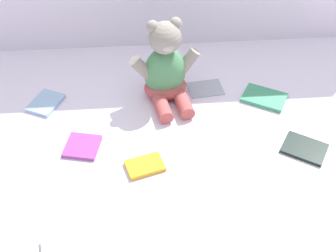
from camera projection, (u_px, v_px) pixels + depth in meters
name	position (u px, v px, depth m)	size (l,w,h in m)	color
ground_plane	(164.00, 127.00, 1.32)	(3.20, 3.20, 0.00)	silver
teddy_bear	(166.00, 70.00, 1.36)	(0.23, 0.22, 0.28)	#4C8C59
book_case_0	(264.00, 98.00, 1.41)	(0.09, 0.14, 0.01)	#3A8A64
book_case_1	(145.00, 166.00, 1.20)	(0.07, 0.10, 0.01)	gold
book_case_3	(205.00, 88.00, 1.45)	(0.08, 0.11, 0.01)	#9399A8
book_case_4	(46.00, 103.00, 1.39)	(0.08, 0.11, 0.01)	#8EAED4
book_case_5	(82.00, 146.00, 1.25)	(0.10, 0.10, 0.01)	#943B8E
book_case_6	(304.00, 148.00, 1.25)	(0.09, 0.12, 0.01)	black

